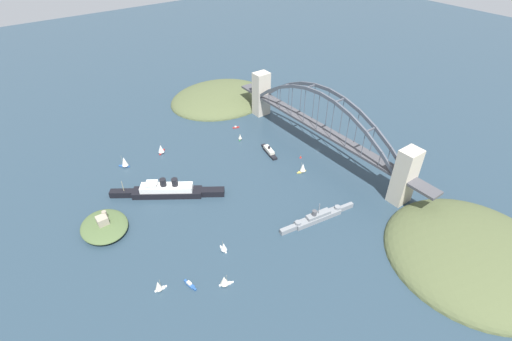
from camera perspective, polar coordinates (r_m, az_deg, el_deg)
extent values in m
plane|color=#283D4C|center=(391.51, 9.48, 3.18)|extent=(1400.00, 1400.00, 0.00)
cube|color=beige|center=(330.27, 21.80, -0.86)|extent=(13.61, 17.28, 51.15)
cube|color=beige|center=(443.26, 0.81, 11.65)|extent=(13.61, 17.28, 51.15)
cube|color=#47474C|center=(378.50, 9.85, 6.35)|extent=(183.27, 13.75, 2.40)
cube|color=#47474C|center=(323.98, 24.42, -2.54)|extent=(24.00, 13.75, 2.40)
cube|color=#47474C|center=(457.23, -0.65, 12.40)|extent=(24.00, 13.75, 2.40)
cube|color=#4C515B|center=(336.22, 20.92, 1.49)|extent=(20.93, 1.80, 16.80)
cube|color=#4C515B|center=(337.92, 18.84, 4.76)|extent=(20.62, 1.80, 13.84)
cube|color=#4C515B|center=(342.60, 16.68, 7.51)|extent=(20.24, 1.80, 10.87)
cube|color=#4C515B|center=(349.87, 14.48, 9.71)|extent=(19.78, 1.80, 7.85)
cube|color=#4C515B|center=(359.41, 12.29, 11.34)|extent=(19.27, 1.80, 4.77)
cube|color=#4C515B|center=(370.97, 10.13, 12.42)|extent=(19.27, 1.80, 4.77)
cube|color=#4C515B|center=(384.35, 8.06, 12.99)|extent=(19.78, 1.80, 7.85)
cube|color=#4C515B|center=(399.46, 6.08, 13.08)|extent=(20.24, 1.80, 10.87)
cube|color=#4C515B|center=(416.24, 4.24, 12.75)|extent=(20.62, 1.80, 13.84)
cube|color=#4C515B|center=(434.72, 2.52, 12.06)|extent=(20.93, 1.80, 16.80)
cube|color=#4C515B|center=(327.15, 19.65, 0.77)|extent=(20.93, 1.80, 16.80)
cube|color=#4C515B|center=(328.91, 17.52, 4.13)|extent=(20.62, 1.80, 13.84)
cube|color=#4C515B|center=(333.71, 15.32, 6.96)|extent=(20.24, 1.80, 10.87)
cube|color=#4C515B|center=(341.17, 13.09, 9.21)|extent=(19.78, 1.80, 7.85)
cube|color=#4C515B|center=(350.95, 10.87, 10.89)|extent=(19.27, 1.80, 4.77)
cube|color=#4C515B|center=(362.77, 8.71, 12.00)|extent=(19.27, 1.80, 4.77)
cube|color=#4C515B|center=(376.45, 6.64, 12.58)|extent=(19.78, 1.80, 7.85)
cube|color=#4C515B|center=(391.86, 4.69, 12.68)|extent=(20.24, 1.80, 10.87)
cube|color=#4C515B|center=(408.96, 2.87, 12.36)|extent=(20.62, 1.80, 13.84)
cube|color=#4C515B|center=(427.75, 1.20, 11.67)|extent=(20.93, 1.80, 16.80)
cube|color=#4C515B|center=(331.82, 21.32, -0.64)|extent=(1.40, 12.38, 1.40)
cube|color=#4C515B|center=(335.22, 17.12, 5.97)|extent=(1.40, 12.38, 1.40)
cube|color=#4C515B|center=(349.89, 12.70, 10.42)|extent=(1.40, 12.38, 1.40)
cube|color=#4C515B|center=(373.22, 8.39, 12.62)|extent=(1.40, 12.38, 1.40)
cube|color=#4C515B|center=(403.73, 4.46, 12.82)|extent=(1.40, 12.38, 1.40)
cube|color=#4C515B|center=(441.01, 1.08, 11.45)|extent=(1.40, 12.38, 1.40)
cylinder|color=#4C515B|center=(339.87, 19.68, 2.32)|extent=(0.56, 0.56, 13.04)
cylinder|color=#4C515B|center=(330.90, 18.40, 1.63)|extent=(0.56, 0.56, 13.04)
cylinder|color=#4C515B|center=(345.63, 17.42, 4.54)|extent=(0.56, 0.56, 24.12)
cylinder|color=#4C515B|center=(336.82, 16.09, 3.91)|extent=(0.56, 0.56, 24.12)
cylinder|color=#4C515B|center=(353.18, 15.18, 6.45)|extent=(0.56, 0.56, 32.03)
cylinder|color=#4C515B|center=(344.56, 13.82, 5.88)|extent=(0.56, 0.56, 32.03)
cylinder|color=#4C515B|center=(362.34, 12.99, 8.04)|extent=(0.56, 0.56, 36.78)
cylinder|color=#4C515B|center=(353.94, 11.61, 7.52)|extent=(0.56, 0.56, 36.78)
cylinder|color=#4C515B|center=(372.96, 10.86, 9.33)|extent=(0.56, 0.56, 38.37)
cylinder|color=#4C515B|center=(364.81, 9.48, 8.84)|extent=(0.56, 0.56, 38.37)
cylinder|color=#4C515B|center=(384.92, 8.83, 10.32)|extent=(0.56, 0.56, 36.78)
cylinder|color=#4C515B|center=(377.03, 7.45, 9.86)|extent=(0.56, 0.56, 36.78)
cylinder|color=#4C515B|center=(398.10, 6.89, 11.03)|extent=(0.56, 0.56, 32.03)
cylinder|color=#4C515B|center=(390.48, 5.51, 10.59)|extent=(0.56, 0.56, 32.03)
cylinder|color=#4C515B|center=(412.42, 5.05, 11.48)|extent=(0.56, 0.56, 24.12)
cylinder|color=#4C515B|center=(405.06, 3.70, 11.06)|extent=(0.56, 0.56, 24.12)
cylinder|color=#4C515B|center=(427.80, 3.33, 11.70)|extent=(0.56, 0.56, 13.04)
cylinder|color=#4C515B|center=(420.71, 2.00, 11.30)|extent=(0.56, 0.56, 13.04)
ellipsoid|color=#515B38|center=(320.15, 30.16, -11.33)|extent=(125.26, 123.89, 29.55)
ellipsoid|color=#515B38|center=(491.15, -5.48, 10.79)|extent=(111.53, 129.62, 26.98)
ellipsoid|color=#756B5B|center=(489.78, -0.30, 10.88)|extent=(39.03, 38.89, 14.84)
cube|color=black|center=(334.99, -13.40, -3.31)|extent=(44.06, 55.84, 5.75)
cube|color=black|center=(345.66, -19.87, -3.31)|extent=(16.84, 20.12, 5.75)
cube|color=black|center=(328.81, -6.60, -3.27)|extent=(17.93, 20.88, 5.75)
cube|color=white|center=(331.60, -13.53, -2.59)|extent=(34.04, 42.57, 5.19)
cube|color=white|center=(331.93, -15.71, -2.03)|extent=(13.08, 13.27, 3.20)
cylinder|color=black|center=(328.43, -14.06, -1.77)|extent=(5.45, 5.45, 6.84)
cylinder|color=black|center=(326.32, -12.34, -1.76)|extent=(5.45, 5.45, 6.84)
cylinder|color=tan|center=(340.15, -19.74, -2.29)|extent=(0.50, 0.50, 10.00)
cube|color=gray|center=(307.46, 9.45, -7.17)|extent=(13.20, 42.65, 4.27)
cube|color=gray|center=(321.72, 13.54, -5.46)|extent=(5.20, 14.34, 4.27)
cube|color=gray|center=(295.18, 4.97, -8.99)|extent=(5.82, 14.43, 4.27)
cube|color=gray|center=(305.01, 9.52, -6.68)|extent=(8.66, 21.64, 2.96)
cylinder|color=gray|center=(314.94, 12.38, -5.55)|extent=(4.85, 4.85, 2.20)
cylinder|color=gray|center=(296.53, 6.45, -7.97)|extent=(4.85, 4.85, 2.20)
cylinder|color=gray|center=(300.66, 9.64, -5.78)|extent=(0.60, 0.60, 10.00)
cylinder|color=#4C4C51|center=(300.52, 8.93, -6.43)|extent=(3.81, 3.81, 4.40)
cube|color=black|center=(380.84, 2.00, 2.87)|extent=(18.38, 9.48, 2.20)
cube|color=black|center=(389.62, 1.25, 3.74)|extent=(6.58, 5.27, 2.20)
cube|color=black|center=(372.21, 2.77, 1.96)|extent=(6.76, 6.07, 2.20)
cube|color=beige|center=(379.41, 2.00, 3.19)|extent=(16.76, 8.31, 2.98)
cylinder|color=black|center=(377.94, 2.01, 3.53)|extent=(2.35, 2.35, 2.40)
ellipsoid|color=#4C6038|center=(318.09, -22.21, -7.91)|extent=(41.50, 35.57, 6.54)
cube|color=#9E937F|center=(314.31, -22.45, -7.15)|extent=(8.00, 8.00, 7.68)
cylinder|color=gray|center=(317.81, -22.12, -6.40)|extent=(3.60, 3.60, 8.45)
cylinder|color=#B7B7B2|center=(429.38, 9.31, 6.49)|extent=(5.46, 2.78, 0.90)
cylinder|color=#B7B7B2|center=(430.65, 9.71, 6.54)|extent=(5.46, 2.78, 0.90)
cylinder|color=maroon|center=(428.88, 9.33, 6.61)|extent=(0.14, 0.14, 1.15)
cylinder|color=maroon|center=(430.14, 9.73, 6.66)|extent=(0.14, 0.14, 1.15)
ellipsoid|color=beige|center=(428.87, 9.54, 6.79)|extent=(7.52, 4.00, 1.45)
cylinder|color=maroon|center=(431.51, 9.37, 7.00)|extent=(1.24, 1.57, 1.38)
cube|color=beige|center=(429.30, 9.50, 6.92)|extent=(4.77, 9.04, 0.20)
cube|color=beige|center=(426.23, 9.72, 6.59)|extent=(2.24, 3.60, 0.12)
cube|color=maroon|center=(425.58, 9.74, 6.74)|extent=(1.07, 0.50, 1.50)
cube|color=silver|center=(283.65, -5.03, -11.94)|extent=(5.12, 2.32, 0.79)
cube|color=silver|center=(285.66, -5.40, -11.52)|extent=(1.71, 1.04, 0.79)
cube|color=silver|center=(281.67, -4.66, -12.37)|extent=(1.71, 1.24, 0.79)
cylinder|color=tan|center=(280.55, -5.13, -11.27)|extent=(0.16, 0.16, 8.24)
cone|color=white|center=(279.97, -4.96, -11.52)|extent=(4.72, 4.72, 6.59)
cube|color=#B2231E|center=(393.69, -14.18, 2.78)|extent=(6.26, 6.66, 0.91)
cube|color=#B2231E|center=(396.92, -13.92, 3.13)|extent=(2.31, 2.42, 0.91)
cube|color=#B2231E|center=(390.49, -14.44, 2.43)|extent=(2.49, 2.57, 0.91)
cylinder|color=tan|center=(391.18, -14.26, 3.49)|extent=(0.16, 0.16, 10.06)
cone|color=white|center=(390.03, -14.37, 3.28)|extent=(8.52, 8.52, 8.05)
cube|color=gold|center=(356.47, 6.97, -0.19)|extent=(3.75, 6.16, 0.95)
cube|color=gold|center=(354.72, 6.44, -0.36)|extent=(1.57, 2.11, 0.95)
cube|color=gold|center=(358.25, 7.49, -0.03)|extent=(1.81, 2.16, 0.95)
cylinder|color=tan|center=(352.98, 6.97, 0.51)|extent=(0.16, 0.16, 10.15)
cone|color=white|center=(354.06, 7.19, 0.51)|extent=(6.14, 6.14, 8.12)
cube|color=silver|center=(264.10, -4.56, -16.91)|extent=(4.01, 6.49, 0.90)
cube|color=silver|center=(264.60, -3.67, -16.70)|extent=(1.59, 2.24, 0.90)
cube|color=silver|center=(263.66, -5.45, -17.11)|extent=(1.78, 2.31, 0.90)
cylinder|color=tan|center=(260.21, -4.50, -16.23)|extent=(0.16, 0.16, 9.00)
cone|color=silver|center=(260.36, -4.89, -16.38)|extent=(7.03, 7.03, 7.20)
cube|color=#234C8C|center=(383.29, -19.53, 0.64)|extent=(6.86, 6.93, 0.99)
cube|color=#234C8C|center=(385.21, -20.11, 0.69)|extent=(2.56, 2.57, 0.99)
cube|color=#234C8C|center=(381.41, -18.94, 0.59)|extent=(2.77, 2.77, 0.99)
cylinder|color=tan|center=(380.07, -19.79, 1.42)|extent=(0.16, 0.16, 11.68)
cone|color=white|center=(379.55, -19.52, 1.33)|extent=(8.47, 8.47, 9.34)
cube|color=#234C8C|center=(266.33, -10.04, -16.88)|extent=(7.56, 4.06, 1.15)
cube|color=#234C8C|center=(263.89, -9.35, -17.48)|extent=(2.63, 1.93, 1.15)
cube|color=#234C8C|center=(268.84, -10.71, -16.29)|extent=(2.69, 2.22, 1.15)
cube|color=beige|center=(265.79, -10.20, -16.61)|extent=(3.94, 2.83, 1.38)
cube|color=#2D6B3D|center=(402.39, -2.46, 4.76)|extent=(3.93, 4.00, 0.75)
cube|color=#2D6B3D|center=(400.14, -2.55, 4.55)|extent=(1.44, 1.46, 0.75)
cube|color=#2D6B3D|center=(404.65, -2.38, 4.96)|extent=(1.54, 1.55, 0.75)
cylinder|color=tan|center=(400.16, -2.49, 5.18)|extent=(0.16, 0.16, 6.70)
cone|color=silver|center=(401.32, -2.45, 5.23)|extent=(5.29, 5.29, 5.36)
cube|color=#B2231E|center=(424.61, -3.08, 6.60)|extent=(3.39, 5.01, 1.07)
cube|color=#B2231E|center=(425.21, -2.67, 6.66)|extent=(1.52, 1.81, 1.07)
cube|color=#B2231E|center=(424.03, -3.48, 6.54)|extent=(1.72, 1.88, 1.07)
cube|color=beige|center=(423.95, -3.16, 6.72)|extent=(2.24, 2.70, 1.13)
cube|color=silver|center=(268.71, -14.37, -17.14)|extent=(2.65, 5.22, 0.80)
cube|color=silver|center=(269.13, -13.67, -16.87)|extent=(1.16, 1.75, 0.80)
cube|color=silver|center=(268.32, -15.07, -17.42)|extent=(1.38, 1.76, 0.80)
cylinder|color=tan|center=(264.83, -14.45, -16.46)|extent=(0.16, 0.16, 9.21)
cone|color=silver|center=(265.01, -14.74, -16.65)|extent=(4.89, 4.89, 7.37)
cone|color=red|center=(375.71, 6.84, 2.08)|extent=(2.20, 2.20, 2.20)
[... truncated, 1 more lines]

